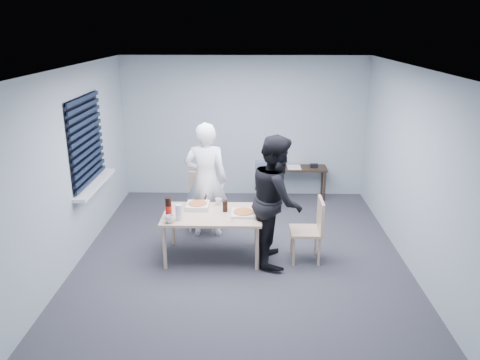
{
  "coord_description": "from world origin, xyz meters",
  "views": [
    {
      "loc": [
        0.11,
        -6.04,
        3.1
      ],
      "look_at": [
        -0.03,
        0.1,
        1.07
      ],
      "focal_mm": 35.0,
      "sensor_mm": 36.0,
      "label": 1
    }
  ],
  "objects_px": {
    "soda_bottle": "(169,208)",
    "stool": "(264,191)",
    "backpack": "(264,174)",
    "person_white": "(206,180)",
    "mug_b": "(219,202)",
    "dining_table": "(212,217)",
    "chair_far": "(202,196)",
    "chair_right": "(312,226)",
    "mug_a": "(170,219)",
    "side_table": "(302,171)",
    "person_black": "(276,200)"
  },
  "relations": [
    {
      "from": "chair_far",
      "to": "mug_a",
      "type": "height_order",
      "value": "chair_far"
    },
    {
      "from": "stool",
      "to": "mug_b",
      "type": "distance_m",
      "value": 1.68
    },
    {
      "from": "backpack",
      "to": "soda_bottle",
      "type": "height_order",
      "value": "soda_bottle"
    },
    {
      "from": "soda_bottle",
      "to": "stool",
      "type": "bearing_deg",
      "value": 55.8
    },
    {
      "from": "mug_a",
      "to": "soda_bottle",
      "type": "bearing_deg",
      "value": 103.11
    },
    {
      "from": "chair_right",
      "to": "backpack",
      "type": "distance_m",
      "value": 1.97
    },
    {
      "from": "dining_table",
      "to": "chair_far",
      "type": "bearing_deg",
      "value": 103.33
    },
    {
      "from": "chair_far",
      "to": "stool",
      "type": "bearing_deg",
      "value": 36.59
    },
    {
      "from": "stool",
      "to": "soda_bottle",
      "type": "distance_m",
      "value": 2.41
    },
    {
      "from": "person_black",
      "to": "backpack",
      "type": "distance_m",
      "value": 1.88
    },
    {
      "from": "person_black",
      "to": "soda_bottle",
      "type": "bearing_deg",
      "value": 93.13
    },
    {
      "from": "stool",
      "to": "backpack",
      "type": "height_order",
      "value": "backpack"
    },
    {
      "from": "dining_table",
      "to": "mug_b",
      "type": "bearing_deg",
      "value": 78.82
    },
    {
      "from": "backpack",
      "to": "person_white",
      "type": "bearing_deg",
      "value": -112.15
    },
    {
      "from": "stool",
      "to": "dining_table",
      "type": "bearing_deg",
      "value": -112.75
    },
    {
      "from": "chair_right",
      "to": "side_table",
      "type": "relative_size",
      "value": 0.99
    },
    {
      "from": "chair_far",
      "to": "chair_right",
      "type": "xyz_separation_m",
      "value": [
        1.62,
        -1.13,
        0.0
      ]
    },
    {
      "from": "person_black",
      "to": "mug_a",
      "type": "xyz_separation_m",
      "value": [
        -1.4,
        -0.25,
        -0.18
      ]
    },
    {
      "from": "side_table",
      "to": "mug_b",
      "type": "height_order",
      "value": "mug_b"
    },
    {
      "from": "stool",
      "to": "soda_bottle",
      "type": "bearing_deg",
      "value": -124.2
    },
    {
      "from": "chair_right",
      "to": "side_table",
      "type": "xyz_separation_m",
      "value": [
        0.11,
        2.47,
        0.01
      ]
    },
    {
      "from": "dining_table",
      "to": "soda_bottle",
      "type": "bearing_deg",
      "value": -165.34
    },
    {
      "from": "chair_right",
      "to": "stool",
      "type": "relative_size",
      "value": 2.02
    },
    {
      "from": "stool",
      "to": "chair_right",
      "type": "bearing_deg",
      "value": -72.09
    },
    {
      "from": "stool",
      "to": "backpack",
      "type": "bearing_deg",
      "value": -90.0
    },
    {
      "from": "person_white",
      "to": "backpack",
      "type": "xyz_separation_m",
      "value": [
        0.91,
        1.06,
        -0.23
      ]
    },
    {
      "from": "person_black",
      "to": "mug_b",
      "type": "height_order",
      "value": "person_black"
    },
    {
      "from": "chair_far",
      "to": "backpack",
      "type": "xyz_separation_m",
      "value": [
        1.01,
        0.74,
        0.14
      ]
    },
    {
      "from": "dining_table",
      "to": "chair_right",
      "type": "distance_m",
      "value": 1.37
    },
    {
      "from": "person_white",
      "to": "mug_b",
      "type": "xyz_separation_m",
      "value": [
        0.21,
        -0.41,
        -0.18
      ]
    },
    {
      "from": "dining_table",
      "to": "person_white",
      "type": "xyz_separation_m",
      "value": [
        -0.15,
        0.73,
        0.29
      ]
    },
    {
      "from": "chair_far",
      "to": "mug_b",
      "type": "relative_size",
      "value": 8.9
    },
    {
      "from": "chair_far",
      "to": "side_table",
      "type": "height_order",
      "value": "chair_far"
    },
    {
      "from": "backpack",
      "to": "stool",
      "type": "bearing_deg",
      "value": 108.36
    },
    {
      "from": "person_black",
      "to": "stool",
      "type": "height_order",
      "value": "person_black"
    },
    {
      "from": "chair_far",
      "to": "mug_a",
      "type": "distance_m",
      "value": 1.42
    },
    {
      "from": "mug_a",
      "to": "dining_table",
      "type": "bearing_deg",
      "value": 31.51
    },
    {
      "from": "chair_far",
      "to": "person_white",
      "type": "height_order",
      "value": "person_white"
    },
    {
      "from": "backpack",
      "to": "mug_a",
      "type": "bearing_deg",
      "value": -102.95
    },
    {
      "from": "chair_far",
      "to": "side_table",
      "type": "relative_size",
      "value": 0.99
    },
    {
      "from": "dining_table",
      "to": "stool",
      "type": "distance_m",
      "value": 1.98
    },
    {
      "from": "dining_table",
      "to": "backpack",
      "type": "distance_m",
      "value": 1.95
    },
    {
      "from": "stool",
      "to": "backpack",
      "type": "distance_m",
      "value": 0.32
    },
    {
      "from": "person_black",
      "to": "mug_b",
      "type": "relative_size",
      "value": 17.7
    },
    {
      "from": "backpack",
      "to": "mug_b",
      "type": "xyz_separation_m",
      "value": [
        -0.69,
        -1.47,
        0.05
      ]
    },
    {
      "from": "dining_table",
      "to": "chair_far",
      "type": "relative_size",
      "value": 1.51
    },
    {
      "from": "chair_far",
      "to": "chair_right",
      "type": "distance_m",
      "value": 1.97
    },
    {
      "from": "side_table",
      "to": "dining_table",
      "type": "bearing_deg",
      "value": -121.68
    },
    {
      "from": "side_table",
      "to": "chair_far",
      "type": "bearing_deg",
      "value": -142.26
    },
    {
      "from": "mug_a",
      "to": "person_white",
      "type": "bearing_deg",
      "value": 70.14
    }
  ]
}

